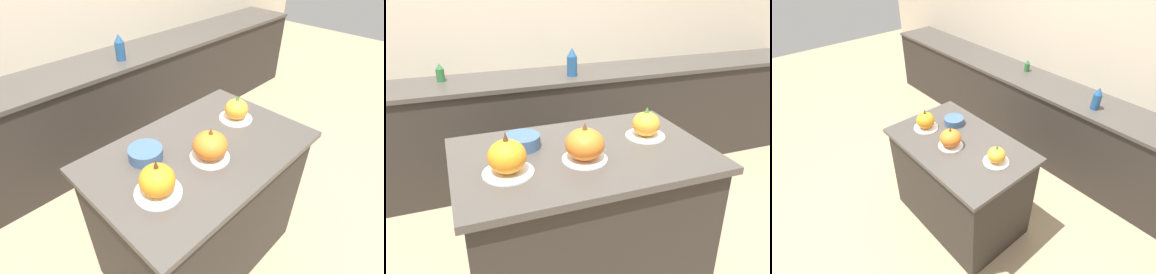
# 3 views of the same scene
# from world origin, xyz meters

# --- Properties ---
(ground_plane) EXTENTS (12.00, 12.00, 0.00)m
(ground_plane) POSITION_xyz_m (0.00, 0.00, 0.00)
(ground_plane) COLOR tan
(wall_back) EXTENTS (8.00, 0.06, 2.50)m
(wall_back) POSITION_xyz_m (0.00, 1.85, 1.25)
(wall_back) COLOR beige
(wall_back) RESTS_ON ground_plane
(kitchen_island) EXTENTS (1.24, 0.80, 0.95)m
(kitchen_island) POSITION_xyz_m (0.00, 0.00, 0.48)
(kitchen_island) COLOR #2D2823
(kitchen_island) RESTS_ON ground_plane
(back_counter) EXTENTS (6.00, 0.60, 0.94)m
(back_counter) POSITION_xyz_m (0.00, 1.52, 0.47)
(back_counter) COLOR #2D2823
(back_counter) RESTS_ON ground_plane
(pumpkin_cake_left) EXTENTS (0.22, 0.22, 0.20)m
(pumpkin_cake_left) POSITION_xyz_m (-0.38, -0.09, 1.02)
(pumpkin_cake_left) COLOR white
(pumpkin_cake_left) RESTS_ON kitchen_island
(pumpkin_cake_center) EXTENTS (0.21, 0.21, 0.19)m
(pumpkin_cake_center) POSITION_xyz_m (-0.02, -0.08, 1.02)
(pumpkin_cake_center) COLOR white
(pumpkin_cake_center) RESTS_ON kitchen_island
(pumpkin_cake_right) EXTENTS (0.21, 0.21, 0.17)m
(pumpkin_cake_right) POSITION_xyz_m (0.38, 0.06, 1.01)
(pumpkin_cake_right) COLOR white
(pumpkin_cake_right) RESTS_ON kitchen_island
(bottle_tall) EXTENTS (0.09, 0.09, 0.24)m
(bottle_tall) POSITION_xyz_m (0.45, 1.42, 1.05)
(bottle_tall) COLOR #235184
(bottle_tall) RESTS_ON back_counter
(bottle_short) EXTENTS (0.07, 0.07, 0.15)m
(bottle_short) POSITION_xyz_m (-0.60, 1.62, 1.01)
(bottle_short) COLOR #2D6B38
(bottle_short) RESTS_ON back_counter
(mixing_bowl) EXTENTS (0.18, 0.18, 0.06)m
(mixing_bowl) POSITION_xyz_m (-0.26, 0.15, 0.98)
(mixing_bowl) COLOR #3D5B84
(mixing_bowl) RESTS_ON kitchen_island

